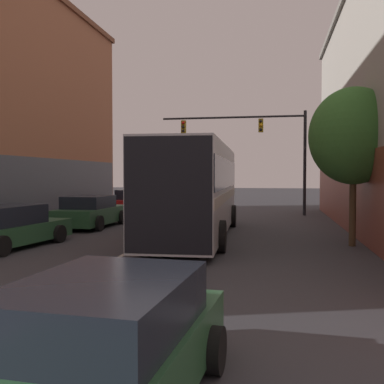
{
  "coord_description": "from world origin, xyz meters",
  "views": [
    {
      "loc": [
        4.45,
        -1.48,
        2.39
      ],
      "look_at": [
        1.57,
        13.94,
        1.79
      ],
      "focal_mm": 42.0,
      "sensor_mm": 36.0,
      "label": 1
    }
  ],
  "objects": [
    {
      "name": "bus",
      "position": [
        1.43,
        15.49,
        1.95
      ],
      "size": [
        3.1,
        11.19,
        3.48
      ],
      "rotation": [
        0.0,
        0.0,
        1.61
      ],
      "color": "#B7B7BC",
      "rests_on": "ground_plane"
    },
    {
      "name": "traffic_signal_gantry",
      "position": [
        3.49,
        25.7,
        4.51
      ],
      "size": [
        8.66,
        0.36,
        6.16
      ],
      "color": "black",
      "rests_on": "ground_plane"
    },
    {
      "name": "parked_car_left_mid",
      "position": [
        -3.86,
        17.74,
        0.69
      ],
      "size": [
        2.19,
        4.52,
        1.44
      ],
      "rotation": [
        0.0,
        0.0,
        1.56
      ],
      "color": "#285633",
      "rests_on": "ground_plane"
    },
    {
      "name": "street_tree_near",
      "position": [
        6.99,
        14.23,
        3.67
      ],
      "size": [
        2.94,
        2.65,
        5.3
      ],
      "color": "#4C3823",
      "rests_on": "ground_plane"
    },
    {
      "name": "parked_car_left_far",
      "position": [
        -4.04,
        25.15,
        0.7
      ],
      "size": [
        2.44,
        4.39,
        1.48
      ],
      "rotation": [
        0.0,
        0.0,
        1.49
      ],
      "color": "red",
      "rests_on": "ground_plane"
    },
    {
      "name": "hatchback_foreground",
      "position": [
        2.75,
        2.55,
        0.64
      ],
      "size": [
        2.23,
        4.49,
        1.35
      ],
      "rotation": [
        0.0,
        0.0,
        1.51
      ],
      "color": "#285633",
      "rests_on": "ground_plane"
    },
    {
      "name": "parked_car_left_near",
      "position": [
        -4.1,
        11.74,
        0.66
      ],
      "size": [
        2.37,
        4.82,
        1.4
      ],
      "rotation": [
        0.0,
        0.0,
        1.45
      ],
      "color": "#285633",
      "rests_on": "ground_plane"
    },
    {
      "name": "lane_center_line",
      "position": [
        0.0,
        14.86,
        0.0
      ],
      "size": [
        0.14,
        41.72,
        0.01
      ],
      "color": "silver",
      "rests_on": "ground_plane"
    }
  ]
}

